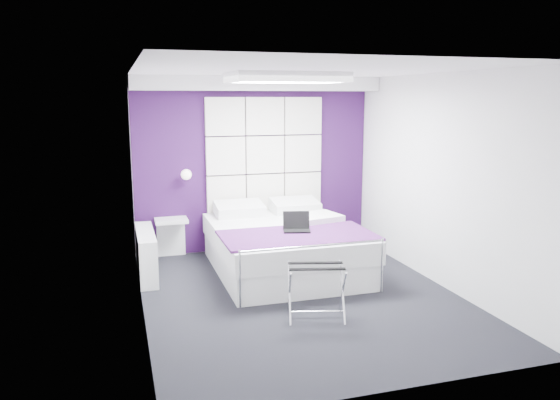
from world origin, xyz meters
name	(u,v)px	position (x,y,z in m)	size (l,w,h in m)	color
floor	(301,296)	(0.00, 0.00, 0.00)	(4.40, 4.40, 0.00)	black
ceiling	(303,70)	(0.00, 0.00, 2.60)	(4.40, 4.40, 0.00)	white
wall_back	(254,165)	(0.00, 2.20, 1.30)	(3.60, 3.60, 0.00)	white
wall_left	(138,196)	(-1.80, 0.00, 1.30)	(4.40, 4.40, 0.00)	white
wall_right	(440,181)	(1.80, 0.00, 1.30)	(4.40, 4.40, 0.00)	white
accent_wall	(254,165)	(0.00, 2.19, 1.30)	(3.58, 0.02, 2.58)	#300E3F
soffit	(258,84)	(0.00, 1.95, 2.50)	(3.58, 0.50, 0.20)	white
headboard	(265,174)	(0.15, 2.14, 1.17)	(1.80, 0.08, 2.30)	silver
skylight	(286,77)	(0.00, 0.60, 2.55)	(1.36, 0.86, 0.12)	white
wall_lamp	(186,174)	(-1.05, 2.06, 1.22)	(0.15, 0.15, 0.15)	white
radiator	(146,254)	(-1.69, 1.30, 0.30)	(0.22, 1.20, 0.60)	white
bed	(284,246)	(0.10, 1.01, 0.34)	(1.89, 2.29, 0.79)	white
nightstand	(171,220)	(-1.29, 2.02, 0.56)	(0.46, 0.36, 0.05)	white
luggage_rack	(316,291)	(-0.05, -0.63, 0.29)	(0.58, 0.43, 0.57)	silver
laptop	(296,226)	(0.13, 0.61, 0.70)	(0.34, 0.24, 0.24)	black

